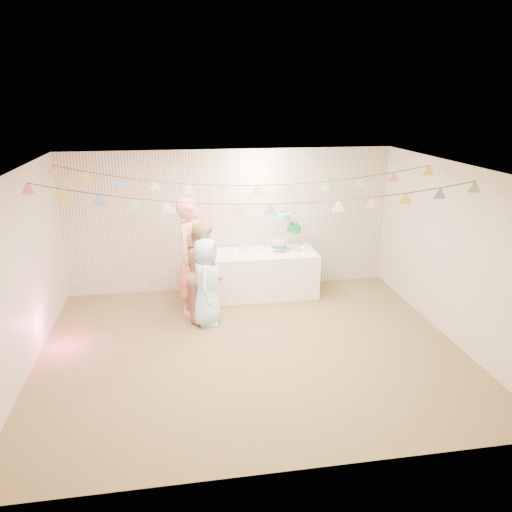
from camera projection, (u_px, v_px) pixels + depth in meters
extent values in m
plane|color=brown|center=(251.00, 349.00, 7.23)|extent=(6.00, 6.00, 0.00)
plane|color=white|center=(251.00, 169.00, 6.43)|extent=(6.00, 6.00, 0.00)
plane|color=silver|center=(230.00, 221.00, 9.18)|extent=(6.00, 6.00, 0.00)
plane|color=silver|center=(294.00, 353.00, 4.48)|extent=(6.00, 6.00, 0.00)
plane|color=silver|center=(19.00, 277.00, 6.36)|extent=(5.00, 5.00, 0.00)
plane|color=silver|center=(453.00, 253.00, 7.30)|extent=(5.00, 5.00, 0.00)
cube|color=white|center=(256.00, 274.00, 9.08)|extent=(2.16, 0.86, 0.81)
cylinder|color=white|center=(224.00, 258.00, 8.83)|extent=(0.35, 0.35, 0.02)
imported|color=#E89079|center=(192.00, 257.00, 8.14)|extent=(0.76, 0.86, 1.97)
imported|color=tan|center=(205.00, 271.00, 8.03)|extent=(0.78, 0.91, 1.61)
imported|color=#B3E8FE|center=(206.00, 282.00, 7.84)|extent=(0.58, 0.77, 1.42)
cylinder|color=#FFD88C|center=(213.00, 257.00, 8.68)|extent=(0.04, 0.04, 0.03)
cylinder|color=#FFD88C|center=(236.00, 250.00, 9.06)|extent=(0.04, 0.04, 0.03)
cylinder|color=#FFD88C|center=(264.00, 255.00, 8.76)|extent=(0.04, 0.04, 0.03)
cylinder|color=#FFD88C|center=(273.00, 247.00, 9.21)|extent=(0.04, 0.04, 0.03)
cylinder|color=#FFD88C|center=(303.00, 252.00, 8.91)|extent=(0.04, 0.04, 0.03)
cylinder|color=#FFD88C|center=(303.00, 247.00, 9.23)|extent=(0.04, 0.04, 0.03)
cylinder|color=#FFD88C|center=(272.00, 250.00, 9.07)|extent=(0.04, 0.04, 0.03)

